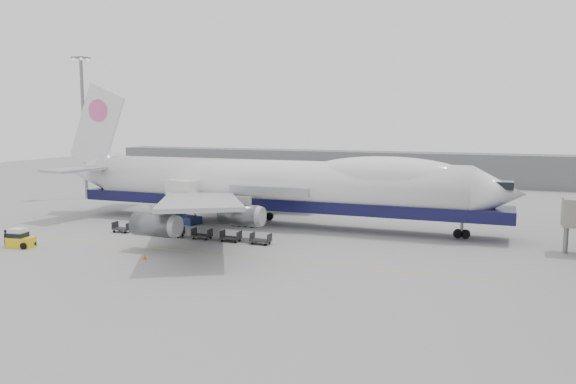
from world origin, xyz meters
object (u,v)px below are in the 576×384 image
at_px(airliner, 276,184).
at_px(catering_truck, 183,199).
at_px(baggage_tug, 20,239).
at_px(ground_worker, 6,238).

xyz_separation_m(airliner, catering_truck, (-12.51, -3.48, -2.19)).
bearing_deg(baggage_tug, ground_worker, 175.63).
bearing_deg(baggage_tug, airliner, 36.69).
height_order(catering_truck, ground_worker, catering_truck).
distance_m(catering_truck, ground_worker, 22.85).
xyz_separation_m(catering_truck, baggage_tug, (-9.36, -19.56, -2.49)).
bearing_deg(airliner, catering_truck, -164.44).
xyz_separation_m(baggage_tug, ground_worker, (-1.88, -0.18, -0.00)).
relative_size(catering_truck, ground_worker, 3.20).
distance_m(catering_truck, baggage_tug, 21.82).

